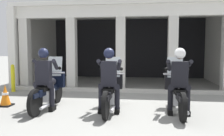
# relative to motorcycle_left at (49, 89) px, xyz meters

# --- Properties ---
(ground_plane) EXTENTS (80.00, 80.00, 0.00)m
(ground_plane) POSITION_rel_motorcycle_left_xyz_m (1.65, 3.22, -0.50)
(ground_plane) COLOR gray
(station_building) EXTENTS (8.81, 4.69, 3.36)m
(station_building) POSITION_rel_motorcycle_left_xyz_m (1.63, 5.31, 1.59)
(station_building) COLOR black
(station_building) RESTS_ON ground
(kerb_strip) EXTENTS (8.31, 0.24, 0.12)m
(kerb_strip) POSITION_rel_motorcycle_left_xyz_m (1.63, 2.50, -0.44)
(kerb_strip) COLOR #B7B5AD
(kerb_strip) RESTS_ON ground
(motorcycle_left) EXTENTS (0.62, 2.04, 1.35)m
(motorcycle_left) POSITION_rel_motorcycle_left_xyz_m (0.00, 0.00, 0.00)
(motorcycle_left) COLOR black
(motorcycle_left) RESTS_ON ground
(police_officer_left) EXTENTS (0.63, 0.61, 1.58)m
(police_officer_left) POSITION_rel_motorcycle_left_xyz_m (-0.00, -0.28, 0.44)
(police_officer_left) COLOR black
(police_officer_left) RESTS_ON ground
(motorcycle_center) EXTENTS (0.62, 2.04, 1.35)m
(motorcycle_center) POSITION_rel_motorcycle_left_xyz_m (1.65, -0.03, 0.00)
(motorcycle_center) COLOR black
(motorcycle_center) RESTS_ON ground
(police_officer_center) EXTENTS (0.63, 0.61, 1.58)m
(police_officer_center) POSITION_rel_motorcycle_left_xyz_m (1.65, -0.31, 0.44)
(police_officer_center) COLOR black
(police_officer_center) RESTS_ON ground
(motorcycle_right) EXTENTS (0.62, 2.04, 1.35)m
(motorcycle_right) POSITION_rel_motorcycle_left_xyz_m (3.31, 0.04, 0.00)
(motorcycle_right) COLOR black
(motorcycle_right) RESTS_ON ground
(police_officer_right) EXTENTS (0.63, 0.61, 1.58)m
(police_officer_right) POSITION_rel_motorcycle_left_xyz_m (3.31, -0.25, 0.44)
(police_officer_right) COLOR black
(police_officer_right) RESTS_ON ground
(traffic_cone_flank) EXTENTS (0.34, 0.34, 0.59)m
(traffic_cone_flank) POSITION_rel_motorcycle_left_xyz_m (-1.27, 0.02, -0.21)
(traffic_cone_flank) COLOR black
(traffic_cone_flank) RESTS_ON ground
(bollard_kerbside) EXTENTS (0.14, 0.14, 1.01)m
(bollard_kerbside) POSITION_rel_motorcycle_left_xyz_m (-2.25, 2.07, -0.00)
(bollard_kerbside) COLOR yellow
(bollard_kerbside) RESTS_ON ground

